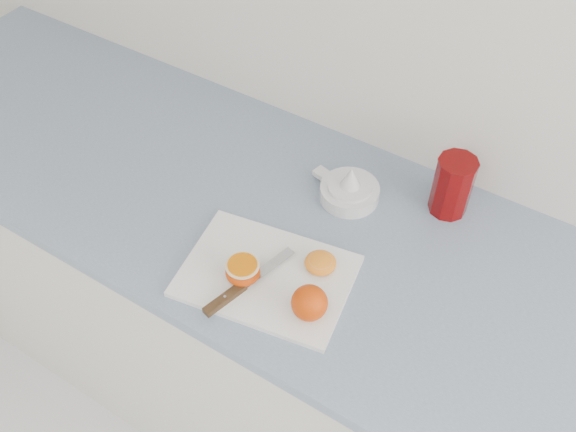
{
  "coord_description": "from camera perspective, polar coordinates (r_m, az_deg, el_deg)",
  "views": [
    {
      "loc": [
        0.08,
        0.94,
        1.89
      ],
      "look_at": [
        -0.37,
        1.65,
        0.96
      ],
      "focal_mm": 40.0,
      "sensor_mm": 36.0,
      "label": 1
    }
  ],
  "objects": [
    {
      "name": "counter",
      "position": [
        1.65,
        5.89,
        -13.32
      ],
      "size": [
        2.65,
        0.64,
        0.89
      ],
      "color": "silver",
      "rests_on": "ground"
    },
    {
      "name": "citrus_juicer",
      "position": [
        1.37,
        5.46,
        2.35
      ],
      "size": [
        0.16,
        0.13,
        0.09
      ],
      "color": "white",
      "rests_on": "counter"
    },
    {
      "name": "half_orange",
      "position": [
        1.22,
        -4.04,
        -4.89
      ],
      "size": [
        0.07,
        0.07,
        0.04
      ],
      "color": "red",
      "rests_on": "cutting_board"
    },
    {
      "name": "cutting_board",
      "position": [
        1.24,
        -1.92,
        -5.33
      ],
      "size": [
        0.35,
        0.28,
        0.01
      ],
      "primitive_type": "cube",
      "rotation": [
        0.0,
        0.0,
        0.17
      ],
      "color": "white",
      "rests_on": "counter"
    },
    {
      "name": "red_tumbler",
      "position": [
        1.36,
        14.38,
        2.46
      ],
      "size": [
        0.08,
        0.08,
        0.14
      ],
      "color": "#680505",
      "rests_on": "counter"
    },
    {
      "name": "paring_knife",
      "position": [
        1.2,
        -4.91,
        -6.82
      ],
      "size": [
        0.07,
        0.21,
        0.01
      ],
      "color": "#462D16",
      "rests_on": "cutting_board"
    },
    {
      "name": "whole_orange",
      "position": [
        1.15,
        1.91,
        -7.73
      ],
      "size": [
        0.07,
        0.07,
        0.07
      ],
      "color": "red",
      "rests_on": "cutting_board"
    },
    {
      "name": "squeezed_shell",
      "position": [
        1.23,
        2.9,
        -4.16
      ],
      "size": [
        0.06,
        0.06,
        0.03
      ],
      "color": "orange",
      "rests_on": "cutting_board"
    }
  ]
}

